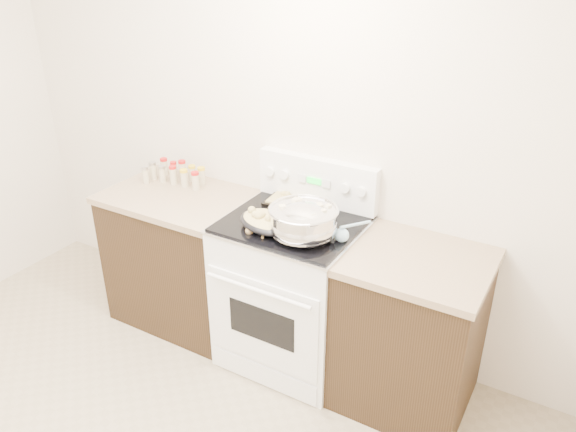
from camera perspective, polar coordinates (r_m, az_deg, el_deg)
The scene contains 9 objects.
counter_left at distance 3.81m, azimuth -10.41°, elevation -4.09°, with size 0.93×0.67×0.92m.
counter_right at distance 3.17m, azimuth 12.27°, elevation -11.31°, with size 0.73×0.67×0.92m.
kitchen_range at distance 3.38m, azimuth 0.47°, elevation -7.39°, with size 0.78×0.73×1.22m.
mixing_bowl at distance 2.95m, azimuth 1.57°, elevation -0.66°, with size 0.40×0.40×0.22m.
roasting_pan at distance 3.05m, azimuth -2.25°, elevation -0.51°, with size 0.40×0.34×0.11m.
baking_sheet at distance 3.35m, azimuth 1.15°, elevation 1.56°, with size 0.39×0.29×0.06m.
wooden_spoon at distance 3.05m, azimuth -3.29°, elevation -1.33°, with size 0.13×0.25×0.04m.
blue_ladle at distance 2.96m, azimuth 5.66°, elevation -1.82°, with size 0.11×0.26×0.10m.
spice_jars at distance 3.77m, azimuth -11.29°, elevation 4.26°, with size 0.40×0.22×0.13m.
Camera 1 is at (1.73, -1.01, 2.38)m, focal length 35.00 mm.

